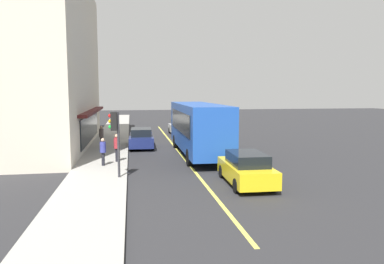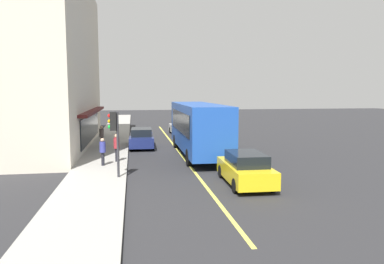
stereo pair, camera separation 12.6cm
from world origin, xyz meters
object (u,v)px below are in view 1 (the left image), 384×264
(traffic_light, at_px, (115,129))
(car_navy, at_px, (141,138))
(car_silver, at_px, (180,127))
(pedestrian_near_storefront, at_px, (103,149))
(pedestrian_at_corner, at_px, (101,135))
(pedestrian_by_curb, at_px, (117,145))
(car_yellow, at_px, (246,169))
(bus, at_px, (198,126))

(traffic_light, xyz_separation_m, car_navy, (10.29, -1.53, -1.79))
(car_silver, height_order, pedestrian_near_storefront, pedestrian_near_storefront)
(pedestrian_at_corner, xyz_separation_m, pedestrian_near_storefront, (-7.04, -0.62, -0.03))
(pedestrian_by_curb, bearing_deg, car_navy, -14.68)
(car_silver, xyz_separation_m, car_yellow, (-20.29, -0.40, 0.00))
(pedestrian_at_corner, bearing_deg, traffic_light, -171.89)
(pedestrian_near_storefront, bearing_deg, car_yellow, -125.22)
(car_yellow, bearing_deg, bus, 5.44)
(traffic_light, relative_size, car_navy, 0.74)
(car_yellow, bearing_deg, pedestrian_by_curb, 45.92)
(pedestrian_at_corner, height_order, pedestrian_near_storefront, pedestrian_at_corner)
(car_silver, bearing_deg, pedestrian_near_storefront, 157.34)
(pedestrian_near_storefront, bearing_deg, car_navy, -17.87)
(bus, distance_m, car_yellow, 8.35)
(bus, bearing_deg, pedestrian_near_storefront, 119.12)
(bus, distance_m, traffic_light, 8.29)
(car_navy, xyz_separation_m, car_yellow, (-12.12, -4.51, 0.00))
(car_navy, bearing_deg, car_yellow, -159.61)
(traffic_light, xyz_separation_m, pedestrian_near_storefront, (3.01, 0.82, -1.45))
(car_silver, xyz_separation_m, car_navy, (-8.16, 4.10, 0.00))
(bus, xyz_separation_m, pedestrian_by_curb, (-2.29, 5.34, -0.84))
(bus, bearing_deg, car_navy, 43.67)
(pedestrian_at_corner, relative_size, pedestrian_by_curb, 0.98)
(car_silver, distance_m, pedestrian_at_corner, 10.99)
(car_yellow, bearing_deg, pedestrian_at_corner, 32.17)
(car_navy, distance_m, pedestrian_near_storefront, 7.66)
(car_navy, bearing_deg, pedestrian_at_corner, 94.75)
(car_silver, xyz_separation_m, pedestrian_at_corner, (-8.41, 7.07, 0.37))
(traffic_light, height_order, car_yellow, traffic_light)
(traffic_light, distance_m, pedestrian_by_curb, 4.34)
(bus, xyz_separation_m, pedestrian_at_corner, (3.65, 6.69, -0.87))
(traffic_light, relative_size, pedestrian_by_curb, 1.93)
(bus, height_order, car_navy, bus)
(car_silver, distance_m, pedestrian_by_curb, 15.46)
(car_yellow, relative_size, pedestrian_near_storefront, 2.77)
(car_silver, distance_m, car_navy, 9.14)
(car_silver, bearing_deg, traffic_light, 163.02)
(car_navy, bearing_deg, traffic_light, 171.52)
(traffic_light, xyz_separation_m, car_silver, (18.46, -5.64, -1.79))
(traffic_light, height_order, car_navy, traffic_light)
(traffic_light, bearing_deg, car_navy, -8.48)
(bus, relative_size, pedestrian_by_curb, 6.73)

